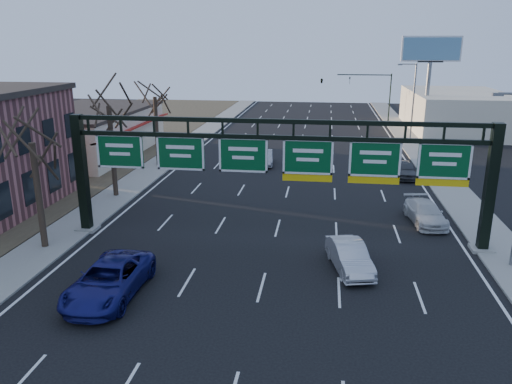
# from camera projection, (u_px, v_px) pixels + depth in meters

# --- Properties ---
(ground) EXTENTS (160.00, 160.00, 0.00)m
(ground) POSITION_uv_depth(u_px,v_px,m) (256.00, 308.00, 21.96)
(ground) COLOR black
(ground) RESTS_ON ground
(sidewalk_left) EXTENTS (3.00, 120.00, 0.12)m
(sidewalk_left) POSITION_uv_depth(u_px,v_px,m) (140.00, 179.00, 42.60)
(sidewalk_left) COLOR gray
(sidewalk_left) RESTS_ON ground
(sidewalk_right) EXTENTS (3.00, 120.00, 0.12)m
(sidewalk_right) POSITION_uv_depth(u_px,v_px,m) (452.00, 190.00, 39.24)
(sidewalk_right) COLOR gray
(sidewalk_right) RESTS_ON ground
(dirt_strip_left) EXTENTS (21.00, 120.00, 0.06)m
(dirt_strip_left) POSITION_uv_depth(u_px,v_px,m) (8.00, 174.00, 44.22)
(dirt_strip_left) COLOR #473D2B
(dirt_strip_left) RESTS_ON ground
(lane_markings) EXTENTS (21.60, 120.00, 0.01)m
(lane_markings) POSITION_uv_depth(u_px,v_px,m) (289.00, 185.00, 40.94)
(lane_markings) COLOR white
(lane_markings) RESTS_ON ground
(sign_gantry) EXTENTS (24.60, 1.20, 7.20)m
(sign_gantry) POSITION_uv_depth(u_px,v_px,m) (278.00, 164.00, 28.20)
(sign_gantry) COLOR black
(sign_gantry) RESTS_ON ground
(cream_strip) EXTENTS (10.90, 18.40, 4.70)m
(cream_strip) POSITION_uv_depth(u_px,v_px,m) (89.00, 132.00, 51.62)
(cream_strip) COLOR beige
(cream_strip) RESTS_ON ground
(building_right_distant) EXTENTS (12.00, 20.00, 5.00)m
(building_right_distant) POSITION_uv_depth(u_px,v_px,m) (457.00, 111.00, 66.05)
(building_right_distant) COLOR beige
(building_right_distant) RESTS_ON ground
(tree_gantry) EXTENTS (3.60, 3.60, 8.48)m
(tree_gantry) POSITION_uv_depth(u_px,v_px,m) (29.00, 123.00, 26.35)
(tree_gantry) COLOR #2F241A
(tree_gantry) RESTS_ON sidewalk_left
(tree_mid) EXTENTS (3.60, 3.60, 9.24)m
(tree_mid) POSITION_uv_depth(u_px,v_px,m) (107.00, 92.00, 35.62)
(tree_mid) COLOR #2F241A
(tree_mid) RESTS_ON sidewalk_left
(tree_far) EXTENTS (3.60, 3.60, 8.86)m
(tree_far) POSITION_uv_depth(u_px,v_px,m) (154.00, 85.00, 45.21)
(tree_far) COLOR #2F241A
(tree_far) RESTS_ON sidewalk_left
(streetlight_far) EXTENTS (2.15, 0.22, 9.00)m
(streetlight_far) POSITION_uv_depth(u_px,v_px,m) (412.00, 99.00, 56.81)
(streetlight_far) COLOR slate
(streetlight_far) RESTS_ON sidewalk_right
(billboard_right) EXTENTS (7.00, 0.50, 12.00)m
(billboard_right) POSITION_uv_depth(u_px,v_px,m) (430.00, 61.00, 60.06)
(billboard_right) COLOR slate
(billboard_right) RESTS_ON ground
(traffic_signal_mast) EXTENTS (10.16, 0.54, 7.00)m
(traffic_signal_mast) POSITION_uv_depth(u_px,v_px,m) (347.00, 84.00, 71.81)
(traffic_signal_mast) COLOR black
(traffic_signal_mast) RESTS_ON ground
(car_blue_suv) EXTENTS (2.76, 5.88, 1.62)m
(car_blue_suv) POSITION_uv_depth(u_px,v_px,m) (109.00, 280.00, 22.78)
(car_blue_suv) COLOR navy
(car_blue_suv) RESTS_ON ground
(car_silver_sedan) EXTENTS (2.56, 4.67, 1.46)m
(car_silver_sedan) POSITION_uv_depth(u_px,v_px,m) (349.00, 256.00, 25.48)
(car_silver_sedan) COLOR #B4B4B9
(car_silver_sedan) RESTS_ON ground
(car_white_wagon) EXTENTS (2.51, 4.89, 1.36)m
(car_white_wagon) POSITION_uv_depth(u_px,v_px,m) (425.00, 213.00, 32.15)
(car_white_wagon) COLOR silver
(car_white_wagon) RESTS_ON ground
(car_grey_far) EXTENTS (1.80, 4.29, 1.45)m
(car_grey_far) POSITION_uv_depth(u_px,v_px,m) (405.00, 169.00, 43.02)
(car_grey_far) COLOR #3D3F42
(car_grey_far) RESTS_ON ground
(car_silver_distant) EXTENTS (1.96, 4.31, 1.37)m
(car_silver_distant) POSITION_uv_depth(u_px,v_px,m) (265.00, 158.00, 47.53)
(car_silver_distant) COLOR #9E9DA2
(car_silver_distant) RESTS_ON ground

